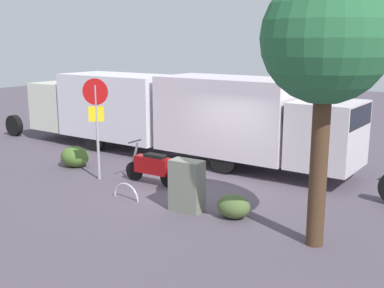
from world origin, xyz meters
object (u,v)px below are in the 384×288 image
at_px(street_tree, 326,42).
at_px(utility_cabinet, 187,186).
at_px(bike_rack_hoop, 126,199).
at_px(motorcycle, 152,166).
at_px(stop_sign, 96,113).
at_px(box_truck_far, 102,105).
at_px(box_truck_near, 255,120).

relative_size(street_tree, utility_cabinet, 4.22).
relative_size(street_tree, bike_rack_hoop, 6.21).
xyz_separation_m(motorcycle, utility_cabinet, (-2.02, 1.32, 0.11)).
xyz_separation_m(stop_sign, bike_rack_hoop, (-1.83, 0.96, -1.98)).
bearing_deg(motorcycle, street_tree, 163.61).
xyz_separation_m(box_truck_far, utility_cabinet, (-6.88, 4.58, -0.94)).
bearing_deg(box_truck_near, utility_cabinet, -83.67).
bearing_deg(bike_rack_hoop, motorcycle, -82.02).
relative_size(motorcycle, street_tree, 0.34).
xyz_separation_m(street_tree, utility_cabinet, (3.22, -0.27, -3.37)).
bearing_deg(box_truck_near, street_tree, -49.74).
bearing_deg(utility_cabinet, stop_sign, -13.36).
distance_m(box_truck_near, motorcycle, 3.66).
xyz_separation_m(box_truck_far, stop_sign, (-3.24, 3.71, 0.41)).
distance_m(box_truck_near, bike_rack_hoop, 4.95).
xyz_separation_m(motorcycle, bike_rack_hoop, (-0.20, 1.41, -0.52)).
relative_size(motorcycle, stop_sign, 0.61).
distance_m(motorcycle, stop_sign, 2.24).
distance_m(box_truck_far, utility_cabinet, 8.32).
height_order(motorcycle, street_tree, street_tree).
distance_m(stop_sign, bike_rack_hoop, 2.86).
height_order(box_truck_near, stop_sign, stop_sign).
height_order(box_truck_near, bike_rack_hoop, box_truck_near).
relative_size(stop_sign, utility_cabinet, 2.38).
xyz_separation_m(box_truck_near, motorcycle, (1.79, 3.00, -1.08)).
xyz_separation_m(box_truck_near, box_truck_far, (6.66, -0.26, -0.03)).
distance_m(stop_sign, utility_cabinet, 3.98).
height_order(street_tree, bike_rack_hoop, street_tree).
height_order(box_truck_near, street_tree, street_tree).
height_order(motorcycle, utility_cabinet, utility_cabinet).
bearing_deg(utility_cabinet, motorcycle, -33.22).
xyz_separation_m(stop_sign, street_tree, (-6.87, 1.14, 2.01)).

